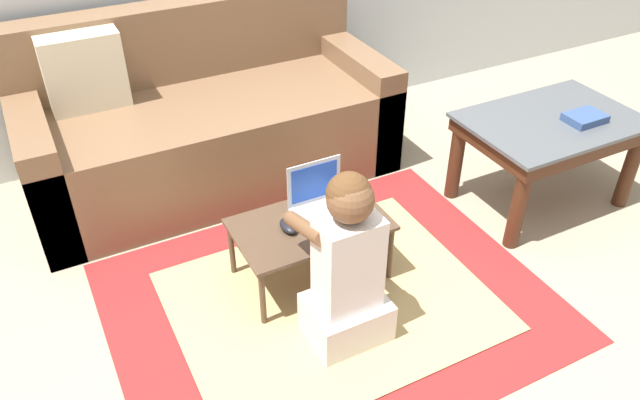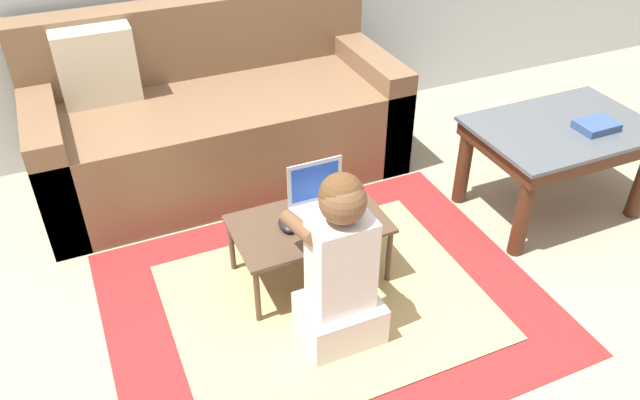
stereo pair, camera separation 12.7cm
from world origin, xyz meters
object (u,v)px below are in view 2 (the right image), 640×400
Objects in this scene: couch at (217,120)px; coffee_table at (560,141)px; laptop_desk at (309,228)px; laptop at (322,207)px; book_on_table at (596,126)px; person_seated at (340,268)px; computer_mouse at (287,225)px.

couch is 1.69m from coffee_table.
laptop reaches higher than laptop_desk.
couch reaches higher than book_on_table.
couch reaches higher than coffee_table.
coffee_table is at bearing 14.98° from person_seated.
person_seated is (-1.30, -0.35, -0.04)m from coffee_table.
laptop is at bearing 21.93° from laptop_desk.
couch is at bearing 93.30° from person_seated.
book_on_table reaches higher than laptop_desk.
coffee_table is at bearing -1.80° from laptop.
laptop is (0.18, -0.95, 0.02)m from couch.
laptop_desk is 0.85× the size of person_seated.
couch is 2.22× the size of coffee_table.
couch is at bearing 100.58° from laptop.
person_seated reaches higher than computer_mouse.
coffee_table is 1.37m from computer_mouse.
coffee_table is at bearing -0.39° from laptop_desk.
couch reaches higher than laptop_desk.
laptop reaches higher than coffee_table.
couch is 17.28× the size of computer_mouse.
person_seated is (-0.03, -0.36, 0.08)m from laptop_desk.
laptop is at bearing 178.20° from coffee_table.
laptop reaches higher than book_on_table.
coffee_table is 1.20m from laptop.
book_on_table is at bearing -3.76° from computer_mouse.
laptop is at bearing 174.53° from book_on_table.
book_on_table is (1.30, -0.12, 0.15)m from laptop.
laptop_desk is 5.99× the size of computer_mouse.
person_seated is (0.07, -0.36, 0.03)m from computer_mouse.
laptop_desk is 0.11m from computer_mouse.
book_on_table is at bearing 10.50° from person_seated.
couch is at bearing 90.49° from computer_mouse.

